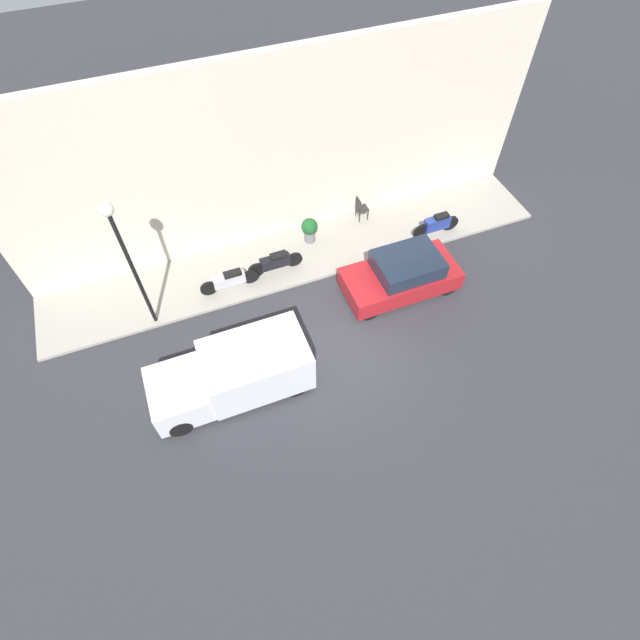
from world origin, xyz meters
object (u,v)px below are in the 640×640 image
object	(u,v)px
motorcycle_black	(276,262)
scooter_silver	(230,280)
delivery_van	(233,374)
potted_plant	(310,229)
motorcycle_blue	(437,224)
cafe_chair	(361,207)
parked_car	(402,275)
streetlamp	(123,247)

from	to	relation	value
motorcycle_black	scooter_silver	size ratio (longest dim) A/B	0.97
delivery_van	potted_plant	xyz separation A→B (m)	(4.95, -4.18, -0.17)
scooter_silver	motorcycle_blue	xyz separation A→B (m)	(-0.17, -7.81, 0.06)
motorcycle_black	cafe_chair	world-z (taller)	cafe_chair
motorcycle_black	potted_plant	world-z (taller)	potted_plant
potted_plant	scooter_silver	bearing A→B (deg)	109.61
scooter_silver	cafe_chair	distance (m)	5.75
potted_plant	cafe_chair	world-z (taller)	potted_plant
motorcycle_blue	cafe_chair	world-z (taller)	cafe_chair
delivery_van	motorcycle_blue	xyz separation A→B (m)	(3.59, -8.67, -0.28)
parked_car	streetlamp	xyz separation A→B (m)	(1.58, 8.09, 2.79)
motorcycle_black	delivery_van	bearing A→B (deg)	147.27
cafe_chair	streetlamp	bearing A→B (deg)	103.92
motorcycle_blue	scooter_silver	bearing A→B (deg)	88.73
parked_car	motorcycle_blue	world-z (taller)	parked_car
motorcycle_black	motorcycle_blue	bearing A→B (deg)	-93.57
scooter_silver	motorcycle_blue	distance (m)	7.81
cafe_chair	scooter_silver	bearing A→B (deg)	106.11
parked_car	streetlamp	distance (m)	8.70
delivery_van	streetlamp	bearing A→B (deg)	28.42
delivery_van	motorcycle_black	distance (m)	4.73
streetlamp	cafe_chair	distance (m)	8.89
delivery_van	parked_car	bearing A→B (deg)	-74.41
delivery_van	motorcycle_blue	distance (m)	9.39
motorcycle_blue	parked_car	bearing A→B (deg)	127.66
scooter_silver	potted_plant	world-z (taller)	potted_plant
delivery_van	cafe_chair	bearing A→B (deg)	-49.97
motorcycle_blue	streetlamp	xyz separation A→B (m)	(-0.26, 10.47, 2.90)
streetlamp	parked_car	bearing A→B (deg)	-101.03
potted_plant	cafe_chair	distance (m)	2.24
parked_car	cafe_chair	bearing A→B (deg)	-1.50
parked_car	delivery_van	xyz separation A→B (m)	(-1.75, 6.29, 0.17)
scooter_silver	cafe_chair	bearing A→B (deg)	-73.89
motorcycle_black	potted_plant	distance (m)	1.90
parked_car	potted_plant	bearing A→B (deg)	33.44
streetlamp	potted_plant	world-z (taller)	streetlamp
motorcycle_black	streetlamp	xyz separation A→B (m)	(-0.64, 4.36, 2.94)
scooter_silver	streetlamp	bearing A→B (deg)	99.26
potted_plant	cafe_chair	xyz separation A→B (m)	(0.41, -2.20, -0.02)
motorcycle_black	motorcycle_blue	size ratio (longest dim) A/B	1.07
delivery_van	potted_plant	distance (m)	6.48
delivery_van	cafe_chair	world-z (taller)	delivery_van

